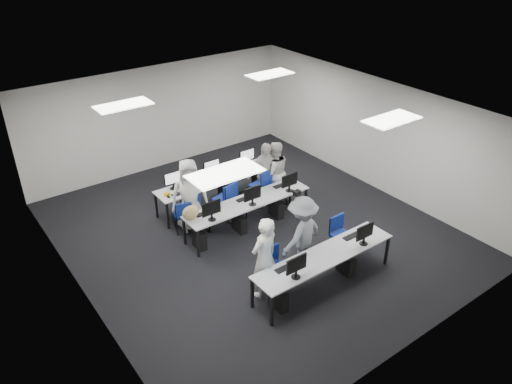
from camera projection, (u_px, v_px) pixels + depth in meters
room at (253, 175)px, 11.11m from camera, size 9.00×9.02×3.00m
ceiling_panels at (253, 112)px, 10.38m from camera, size 5.20×4.60×0.02m
desk_front at (325, 257)px, 9.82m from camera, size 3.20×0.70×0.73m
desk_mid at (248, 203)px, 11.65m from camera, size 3.20×0.70×0.73m
desk_back at (216, 181)px, 12.63m from camera, size 3.20×0.70×0.73m
equipment_front at (317, 274)px, 9.87m from camera, size 2.51×0.41×1.19m
equipment_mid at (242, 218)px, 11.69m from camera, size 2.91×0.41×1.19m
equipment_back at (222, 189)px, 12.90m from camera, size 2.91×0.41×1.19m
chair_0 at (275, 274)px, 10.00m from camera, size 0.44×0.47×0.86m
chair_1 at (341, 242)px, 10.98m from camera, size 0.43×0.47×0.87m
chair_2 at (197, 221)px, 11.74m from camera, size 0.44×0.47×0.87m
chair_3 at (235, 210)px, 12.15m from camera, size 0.44×0.48×0.88m
chair_4 at (276, 195)px, 12.80m from camera, size 0.46×0.49×0.85m
chair_5 at (183, 220)px, 11.78m from camera, size 0.52×0.54×0.82m
chair_6 at (225, 206)px, 12.29m from camera, size 0.60×0.63×0.96m
chair_7 at (261, 192)px, 12.86m from camera, size 0.55×0.59×0.98m
handbag at (191, 213)px, 10.88m from camera, size 0.40×0.26×0.32m
student_0 at (264, 258)px, 9.49m from camera, size 0.69×0.51×1.74m
student_1 at (274, 172)px, 12.75m from camera, size 0.92×0.80×1.63m
student_2 at (189, 195)px, 11.55m from camera, size 1.02×0.86×1.78m
student_3 at (265, 174)px, 12.62m from camera, size 1.03×0.56×1.67m
photographer at (302, 234)px, 10.24m from camera, size 1.19×0.82×1.69m
dslr_camera at (297, 193)px, 9.90m from camera, size 0.17×0.20×0.10m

